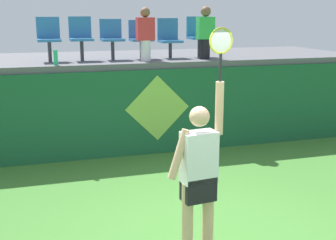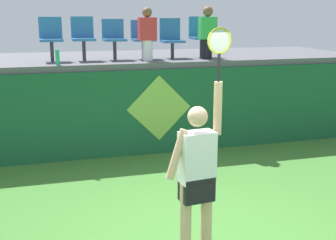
% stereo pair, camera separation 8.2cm
% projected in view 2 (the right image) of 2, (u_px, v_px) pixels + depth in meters
% --- Properties ---
extents(court_back_wall, '(10.42, 0.20, 1.65)m').
position_uv_depth(court_back_wall, '(138.00, 112.00, 8.74)').
color(court_back_wall, '#195633').
rests_on(court_back_wall, ground_plane).
extents(spectator_platform, '(10.42, 3.03, 0.12)m').
position_uv_depth(spectator_platform, '(123.00, 59.00, 9.90)').
color(spectator_platform, '#56565B').
rests_on(spectator_platform, court_back_wall).
extents(tennis_player, '(0.75, 0.30, 2.55)m').
position_uv_depth(tennis_player, '(197.00, 174.00, 4.98)').
color(tennis_player, white).
rests_on(tennis_player, ground_plane).
extents(water_bottle, '(0.08, 0.08, 0.27)m').
position_uv_depth(water_bottle, '(58.00, 58.00, 8.18)').
color(water_bottle, '#26B272').
rests_on(water_bottle, spectator_platform).
extents(stadium_chair_0, '(0.44, 0.42, 0.85)m').
position_uv_depth(stadium_chair_0, '(51.00, 36.00, 8.76)').
color(stadium_chair_0, '#38383D').
rests_on(stadium_chair_0, spectator_platform).
extents(stadium_chair_1, '(0.44, 0.42, 0.85)m').
position_uv_depth(stadium_chair_1, '(83.00, 36.00, 8.93)').
color(stadium_chair_1, '#38383D').
rests_on(stadium_chair_1, spectator_platform).
extents(stadium_chair_2, '(0.44, 0.42, 0.80)m').
position_uv_depth(stadium_chair_2, '(114.00, 37.00, 9.09)').
color(stadium_chair_2, '#38383D').
rests_on(stadium_chair_2, spectator_platform).
extents(stadium_chair_3, '(0.44, 0.42, 0.78)m').
position_uv_depth(stadium_chair_3, '(143.00, 37.00, 9.25)').
color(stadium_chair_3, '#38383D').
rests_on(stadium_chair_3, spectator_platform).
extents(stadium_chair_4, '(0.44, 0.42, 0.81)m').
position_uv_depth(stadium_chair_4, '(171.00, 37.00, 9.43)').
color(stadium_chair_4, '#38383D').
rests_on(stadium_chair_4, spectator_platform).
extents(stadium_chair_5, '(0.44, 0.42, 0.85)m').
position_uv_depth(stadium_chair_5, '(200.00, 34.00, 9.59)').
color(stadium_chair_5, '#38383D').
rests_on(stadium_chair_5, spectator_platform).
extents(spectator_0, '(0.34, 0.20, 1.03)m').
position_uv_depth(spectator_0, '(147.00, 33.00, 8.85)').
color(spectator_0, white).
rests_on(spectator_0, spectator_platform).
extents(spectator_1, '(0.34, 0.21, 1.05)m').
position_uv_depth(spectator_1, '(207.00, 32.00, 9.18)').
color(spectator_1, black).
rests_on(spectator_1, spectator_platform).
extents(wall_signage_mount, '(1.27, 0.01, 1.54)m').
position_uv_depth(wall_signage_mount, '(159.00, 153.00, 8.93)').
color(wall_signage_mount, '#195633').
rests_on(wall_signage_mount, ground_plane).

